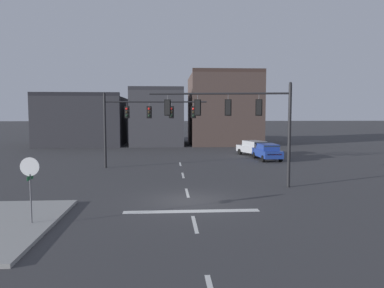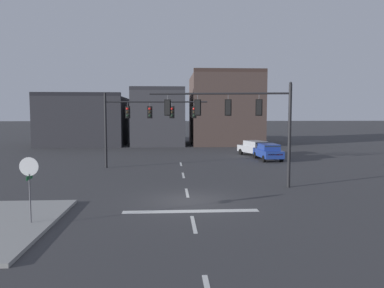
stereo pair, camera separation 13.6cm
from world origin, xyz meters
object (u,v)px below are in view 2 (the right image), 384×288
signal_mast_near_side (239,114)px  car_lot_nearside (268,151)px  stop_sign (29,174)px  car_lot_middle (255,148)px  signal_mast_far_side (142,116)px

signal_mast_near_side → car_lot_nearside: 14.21m
signal_mast_near_side → stop_sign: bearing=-143.0°
stop_sign → car_lot_middle: 28.24m
signal_mast_near_side → car_lot_middle: 17.58m
signal_mast_near_side → car_lot_middle: (4.90, 16.48, -3.67)m
signal_mast_far_side → stop_sign: size_ratio=3.04×
car_lot_nearside → car_lot_middle: same height
signal_mast_far_side → car_lot_nearside: bearing=19.7°
car_lot_nearside → stop_sign: bearing=-127.2°
signal_mast_near_side → signal_mast_far_side: 10.64m
signal_mast_near_side → signal_mast_far_side: signal_mast_near_side is taller
signal_mast_near_side → signal_mast_far_side: bearing=128.1°
signal_mast_far_side → stop_sign: 16.37m
signal_mast_near_side → stop_sign: size_ratio=3.08×
signal_mast_near_side → car_lot_middle: bearing=73.4°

